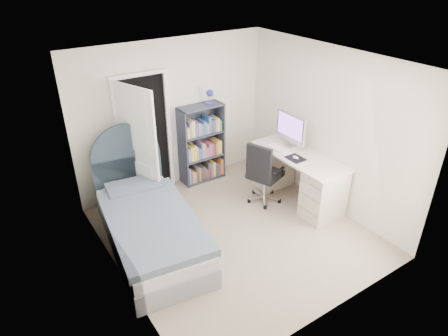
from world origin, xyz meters
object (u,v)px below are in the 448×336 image
bed (149,224)px  office_chair (263,171)px  nightstand (117,194)px  bookcase (202,147)px  desk (297,175)px  floor_lamp (139,173)px

bed → office_chair: 1.97m
nightstand → bookcase: size_ratio=0.33×
bed → bookcase: size_ratio=1.48×
bed → nightstand: bearing=96.5°
nightstand → office_chair: bearing=-25.8°
nightstand → desk: (2.60, -1.21, 0.09)m
nightstand → desk: bearing=-24.9°
bookcase → desk: bearing=-56.8°
bed → floor_lamp: size_ratio=1.66×
bookcase → desk: size_ratio=0.98×
bookcase → office_chair: 1.27m
bed → nightstand: size_ratio=4.49×
bed → desk: 2.51m
nightstand → bookcase: (1.67, 0.22, 0.27)m
bed → office_chair: size_ratio=2.28×
bed → desk: bed is taller
bed → floor_lamp: bearing=73.2°
nightstand → floor_lamp: (0.40, 0.02, 0.24)m
nightstand → bed: bearing=-83.5°
office_chair → floor_lamp: bearing=148.7°
nightstand → floor_lamp: bearing=2.3°
nightstand → office_chair: size_ratio=0.51×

